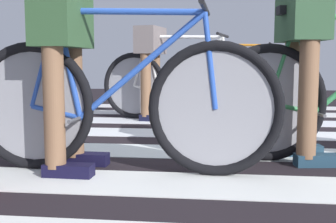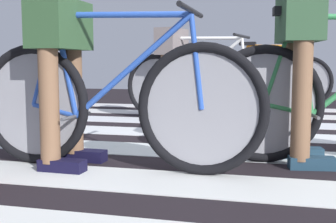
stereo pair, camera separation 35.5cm
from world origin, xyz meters
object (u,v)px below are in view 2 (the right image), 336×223
at_px(bicycle_1_of_4, 112,102).
at_px(cyclist_2_of_4, 299,55).
at_px(cyclist_1_of_4, 62,60).
at_px(bicycle_3_of_4, 199,85).
at_px(cyclist_3_of_4, 172,61).
at_px(bicycle_4_of_4, 270,79).

relative_size(bicycle_1_of_4, cyclist_2_of_4, 1.72).
xyz_separation_m(cyclist_1_of_4, bicycle_3_of_4, (0.43, 2.15, -0.24)).
relative_size(cyclist_1_of_4, cyclist_3_of_4, 0.98).
relative_size(cyclist_1_of_4, cyclist_2_of_4, 0.95).
relative_size(cyclist_2_of_4, bicycle_4_of_4, 0.59).
relative_size(bicycle_1_of_4, bicycle_3_of_4, 1.02).
distance_m(cyclist_2_of_4, cyclist_3_of_4, 2.19).
height_order(cyclist_2_of_4, bicycle_4_of_4, cyclist_2_of_4).
bearing_deg(bicycle_3_of_4, bicycle_1_of_4, -81.42).
bearing_deg(bicycle_4_of_4, bicycle_3_of_4, -97.97).
bearing_deg(bicycle_1_of_4, bicycle_4_of_4, 80.44).
bearing_deg(cyclist_2_of_4, bicycle_1_of_4, -166.95).
distance_m(bicycle_3_of_4, bicycle_4_of_4, 2.11).
bearing_deg(cyclist_2_of_4, bicycle_3_of_4, 108.75).
relative_size(cyclist_1_of_4, bicycle_4_of_4, 0.56).
height_order(bicycle_1_of_4, cyclist_1_of_4, cyclist_1_of_4).
bearing_deg(cyclist_1_of_4, bicycle_3_of_4, 80.44).
height_order(bicycle_3_of_4, bicycle_4_of_4, same).
relative_size(bicycle_3_of_4, bicycle_4_of_4, 1.00).
relative_size(bicycle_1_of_4, cyclist_1_of_4, 1.81).
height_order(cyclist_1_of_4, bicycle_3_of_4, cyclist_1_of_4).
xyz_separation_m(bicycle_1_of_4, bicycle_4_of_4, (0.83, 4.16, 0.00)).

